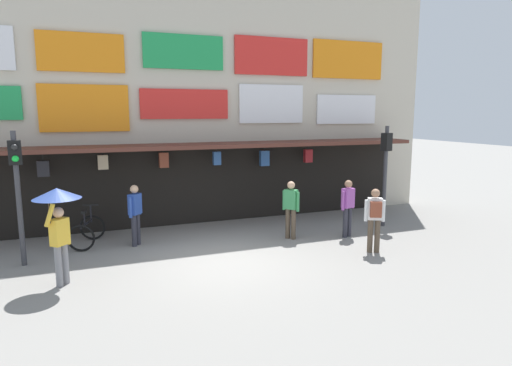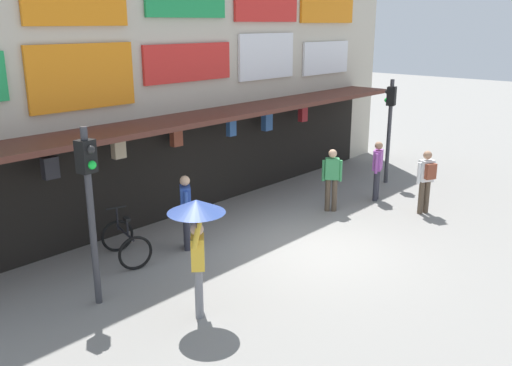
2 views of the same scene
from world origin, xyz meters
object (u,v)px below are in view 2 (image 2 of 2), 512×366
bicycle_parked (126,242)px  pedestrian_in_green (426,177)px  pedestrian_in_yellow (332,177)px  pedestrian_in_white (186,208)px  traffic_light_far (390,115)px  traffic_light_near (89,189)px  pedestrian_with_umbrella (197,225)px  pedestrian_in_red (377,167)px

bicycle_parked → pedestrian_in_green: pedestrian_in_green is taller
pedestrian_in_yellow → pedestrian_in_white: same height
traffic_light_far → pedestrian_in_yellow: bearing=-175.5°
traffic_light_far → pedestrian_in_green: bearing=-131.5°
traffic_light_near → pedestrian_with_umbrella: size_ratio=1.54×
bicycle_parked → pedestrian_in_yellow: bearing=-14.5°
traffic_light_far → bicycle_parked: traffic_light_far is taller
pedestrian_in_white → pedestrian_in_green: bearing=-26.6°
bicycle_parked → pedestrian_in_green: 7.74m
traffic_light_far → pedestrian_in_white: 7.76m
traffic_light_far → pedestrian_in_red: (-1.77, -0.68, -1.19)m
bicycle_parked → pedestrian_in_white: pedestrian_in_white is taller
bicycle_parked → pedestrian_in_yellow: 5.69m
traffic_light_far → bicycle_parked: (-8.89, 1.15, -1.75)m
bicycle_parked → pedestrian_in_red: size_ratio=0.78×
bicycle_parked → traffic_light_near: bearing=-140.6°
pedestrian_with_umbrella → bicycle_parked: bearing=80.0°
pedestrian_in_red → traffic_light_far: bearing=20.9°
traffic_light_far → pedestrian_in_white: traffic_light_far is taller
pedestrian_in_green → pedestrian_with_umbrella: bearing=175.9°
pedestrian_with_umbrella → pedestrian_in_white: size_ratio=1.24×
pedestrian_in_red → pedestrian_in_white: same height
pedestrian_in_red → traffic_light_near: bearing=175.6°
pedestrian_in_green → pedestrian_in_red: bearing=83.7°
traffic_light_far → bicycle_parked: size_ratio=2.44×
traffic_light_near → pedestrian_in_red: 8.65m
pedestrian_in_yellow → pedestrian_in_green: (1.47, -1.93, 0.04)m
pedestrian_in_red → pedestrian_in_green: 1.53m
traffic_light_far → pedestrian_in_red: size_ratio=1.90×
pedestrian_in_yellow → pedestrian_in_green: bearing=-52.8°
pedestrian_in_red → pedestrian_in_yellow: size_ratio=1.00×
traffic_light_near → pedestrian_with_umbrella: bearing=-60.6°
pedestrian_in_yellow → pedestrian_with_umbrella: bearing=-166.9°
pedestrian_in_red → pedestrian_in_white: bearing=167.2°
traffic_light_far → pedestrian_in_white: (-7.64, 0.66, -1.19)m
pedestrian_in_red → pedestrian_in_yellow: (-1.63, 0.41, 0.00)m
traffic_light_far → bicycle_parked: 9.14m
traffic_light_near → pedestrian_in_green: 8.73m
traffic_light_near → pedestrian_in_green: bearing=-14.6°
pedestrian_with_umbrella → pedestrian_in_red: bearing=7.4°
traffic_light_near → traffic_light_far: 10.32m
bicycle_parked → pedestrian_in_green: (6.95, -3.35, 0.59)m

